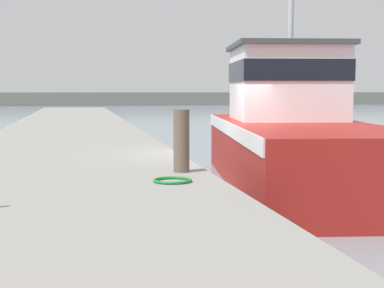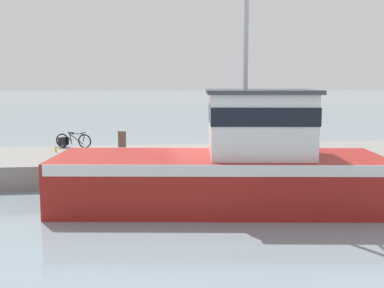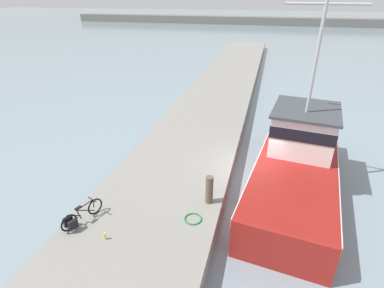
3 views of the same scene
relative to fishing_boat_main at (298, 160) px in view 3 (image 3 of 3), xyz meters
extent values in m
plane|color=gray|center=(-2.03, -0.49, -1.31)|extent=(320.00, 320.00, 0.00)
cube|color=gray|center=(-5.55, -0.49, -0.88)|extent=(5.28, 80.00, 0.86)
cube|color=maroon|center=(-0.08, -0.55, -0.51)|extent=(4.59, 10.18, 1.59)
cone|color=maroon|center=(0.72, 5.19, -0.51)|extent=(1.74, 1.96, 1.51)
cube|color=white|center=(-0.08, -0.55, 0.12)|extent=(4.63, 9.99, 0.32)
cube|color=white|center=(0.09, 0.66, 1.21)|extent=(3.00, 3.27, 1.86)
cube|color=black|center=(0.09, 0.66, 1.54)|extent=(3.06, 3.34, 0.52)
cube|color=#3D4247|center=(0.09, 0.66, 2.20)|extent=(3.24, 3.53, 0.12)
cylinder|color=#B2B2B7|center=(0.03, 0.23, 5.08)|extent=(0.14, 0.14, 5.63)
cylinder|color=#B2B2B7|center=(0.03, 0.23, 6.49)|extent=(2.93, 0.50, 0.10)
torus|color=black|center=(-7.72, -6.19, -0.13)|extent=(0.28, 0.60, 0.62)
torus|color=black|center=(-7.33, -5.18, -0.13)|extent=(0.28, 0.60, 0.62)
cylinder|color=black|center=(-7.66, -6.02, -0.20)|extent=(0.17, 0.35, 0.17)
cylinder|color=black|center=(-7.58, -5.81, -0.04)|extent=(0.09, 0.15, 0.47)
cylinder|color=black|center=(-7.64, -5.97, 0.03)|extent=(0.21, 0.46, 0.36)
cylinder|color=black|center=(-7.48, -5.55, -0.05)|extent=(0.28, 0.65, 0.48)
cylinder|color=black|center=(-7.46, -5.50, 0.18)|extent=(0.23, 0.53, 0.05)
cylinder|color=black|center=(-7.35, -5.21, 0.02)|extent=(0.07, 0.11, 0.32)
cylinder|color=black|center=(-7.36, -5.24, 0.23)|extent=(0.42, 0.20, 0.04)
cube|color=black|center=(-7.57, -5.79, 0.22)|extent=(0.18, 0.26, 0.05)
cube|color=black|center=(-7.84, -6.09, -0.17)|extent=(0.23, 0.34, 0.34)
cube|color=black|center=(-7.58, -6.19, -0.17)|extent=(0.23, 0.34, 0.34)
cylinder|color=brown|center=(-3.43, -3.48, 0.13)|extent=(0.29, 0.29, 1.15)
torus|color=#197A2D|center=(-3.78, -4.61, -0.42)|extent=(0.64, 0.64, 0.05)
cylinder|color=yellow|center=(-6.35, -6.28, -0.32)|extent=(0.08, 0.08, 0.25)
camera|label=1|loc=(-5.28, -14.02, 1.04)|focal=55.00mm
camera|label=2|loc=(14.03, -3.16, 2.56)|focal=45.00mm
camera|label=3|loc=(-1.72, -12.74, 6.85)|focal=28.00mm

